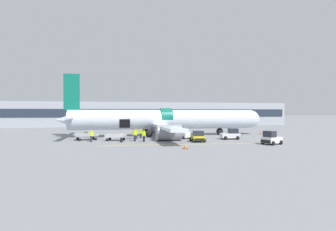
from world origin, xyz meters
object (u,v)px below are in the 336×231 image
at_px(baggage_tug_spare, 198,137).
at_px(ground_crew_supervisor, 91,135).
at_px(suitcase_on_tarmac_upright, 121,140).
at_px(ground_crew_loader_a, 144,135).
at_px(baggage_tug_rear, 180,134).
at_px(baggage_tug_lead, 231,135).
at_px(baggage_cart_loading, 116,137).
at_px(ground_crew_loader_b, 135,135).
at_px(ground_crew_helper, 136,133).
at_px(ground_crew_driver, 141,133).
at_px(airplane, 163,120).
at_px(baggage_cart_queued, 87,136).
at_px(baggage_tug_mid, 271,139).

xyz_separation_m(baggage_tug_spare, ground_crew_supervisor, (-14.35, 2.83, 0.24)).
bearing_deg(suitcase_on_tarmac_upright, baggage_tug_spare, -8.51).
bearing_deg(ground_crew_loader_a, baggage_tug_rear, 29.21).
bearing_deg(baggage_tug_lead, ground_crew_loader_a, -177.23).
bearing_deg(baggage_cart_loading, ground_crew_loader_b, -29.26).
bearing_deg(ground_crew_helper, ground_crew_driver, 53.27).
distance_m(baggage_cart_loading, ground_crew_loader_b, 2.96).
xyz_separation_m(baggage_tug_rear, ground_crew_loader_b, (-7.19, -2.59, 0.19)).
height_order(airplane, baggage_cart_queued, airplane).
xyz_separation_m(baggage_tug_lead, baggage_cart_queued, (-21.12, 3.20, -0.10)).
distance_m(baggage_cart_loading, ground_crew_helper, 3.42).
bearing_deg(suitcase_on_tarmac_upright, ground_crew_loader_b, 25.36).
bearing_deg(baggage_tug_mid, baggage_tug_rear, 134.12).
relative_size(baggage_cart_queued, suitcase_on_tarmac_upright, 6.33).
distance_m(baggage_tug_lead, ground_crew_driver, 13.82).
distance_m(airplane, ground_crew_loader_a, 9.58).
bearing_deg(ground_crew_loader_a, baggage_cart_queued, 154.07).
relative_size(ground_crew_loader_b, ground_crew_supervisor, 1.05).
height_order(ground_crew_loader_b, suitcase_on_tarmac_upright, ground_crew_loader_b).
xyz_separation_m(ground_crew_loader_a, suitcase_on_tarmac_upright, (-3.08, -0.13, -0.61)).
bearing_deg(suitcase_on_tarmac_upright, baggage_tug_rear, 21.00).
bearing_deg(ground_crew_supervisor, baggage_cart_queued, 106.45).
xyz_separation_m(baggage_tug_rear, suitcase_on_tarmac_upright, (-9.08, -3.49, -0.47)).
bearing_deg(suitcase_on_tarmac_upright, ground_crew_loader_a, 2.44).
bearing_deg(suitcase_on_tarmac_upright, baggage_tug_mid, -18.59).
xyz_separation_m(baggage_tug_rear, baggage_cart_queued, (-13.90, 0.49, -0.15)).
relative_size(baggage_tug_rear, baggage_cart_loading, 0.78).
relative_size(baggage_tug_mid, ground_crew_loader_a, 1.67).
height_order(airplane, ground_crew_loader_b, airplane).
xyz_separation_m(airplane, baggage_tug_rear, (1.76, -5.05, -1.94)).
bearing_deg(ground_crew_loader_b, ground_crew_loader_a, -32.48).
height_order(airplane, baggage_tug_spare, airplane).
bearing_deg(baggage_tug_spare, suitcase_on_tarmac_upright, 171.49).
bearing_deg(baggage_tug_spare, ground_crew_loader_a, 166.97).
relative_size(baggage_tug_lead, baggage_tug_spare, 1.14).
xyz_separation_m(baggage_cart_queued, suitcase_on_tarmac_upright, (4.82, -3.97, -0.33)).
distance_m(baggage_cart_queued, ground_crew_supervisor, 2.81).
bearing_deg(baggage_cart_queued, baggage_tug_spare, -20.02).
relative_size(baggage_tug_lead, suitcase_on_tarmac_upright, 4.56).
distance_m(baggage_tug_rear, ground_crew_loader_a, 6.87).
relative_size(airplane, ground_crew_supervisor, 20.91).
xyz_separation_m(ground_crew_loader_a, ground_crew_driver, (0.04, 4.80, -0.08)).
height_order(ground_crew_loader_b, ground_crew_helper, ground_crew_loader_b).
bearing_deg(airplane, baggage_cart_queued, -159.40).
bearing_deg(baggage_tug_spare, baggage_tug_rear, 103.82).
distance_m(baggage_tug_lead, baggage_tug_mid, 7.32).
xyz_separation_m(airplane, baggage_tug_mid, (11.17, -14.75, -1.97)).
bearing_deg(baggage_cart_loading, baggage_tug_lead, -5.23).
relative_size(baggage_tug_rear, suitcase_on_tarmac_upright, 4.59).
height_order(baggage_tug_lead, baggage_cart_queued, baggage_tug_lead).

